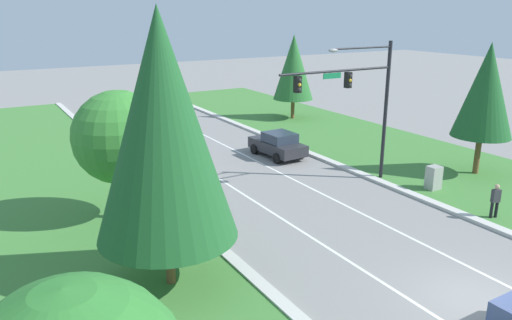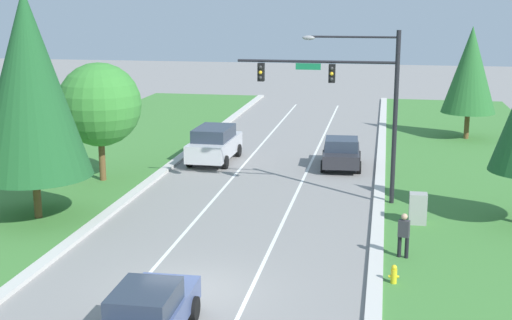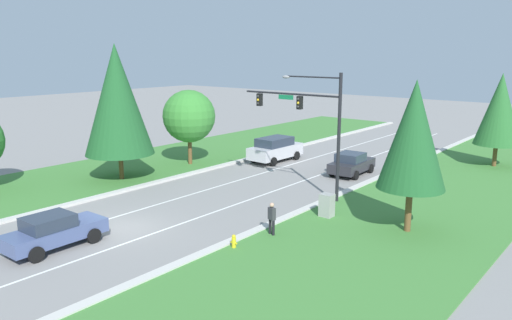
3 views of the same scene
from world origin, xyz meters
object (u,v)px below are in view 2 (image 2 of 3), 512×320
Objects in this scene: conifer_near_right_tree at (470,70)px; conifer_mid_left_tree at (29,84)px; pedestrian at (404,234)px; utility_cabinet at (418,209)px; charcoal_sedan at (341,153)px; silver_suv at (214,144)px; oak_near_left_tree at (99,105)px; traffic_signal_mast at (349,90)px; slate_blue_sedan at (148,314)px; fire_hydrant at (394,275)px.

conifer_near_right_tree is 28.41m from conifer_mid_left_tree.
pedestrian is 23.59m from conifer_near_right_tree.
pedestrian is at bearing -99.14° from utility_cabinet.
utility_cabinet is (3.69, -9.54, -0.16)m from charcoal_sedan.
silver_suv is 0.54× the size of conifer_mid_left_tree.
utility_cabinet is at bearing -40.54° from silver_suv.
oak_near_left_tree is at bearing 87.82° from conifer_mid_left_tree.
oak_near_left_tree is at bearing -14.34° from pedestrian.
traffic_signal_mast is 1.05× the size of conifer_near_right_tree.
oak_near_left_tree is at bearing -128.48° from silver_suv.
charcoal_sedan is 7.10m from silver_suv.
slate_blue_sedan is 21.54m from silver_suv.
charcoal_sedan is 17.20m from conifer_mid_left_tree.
charcoal_sedan is 21.45m from slate_blue_sedan.
conifer_mid_left_tree reaches higher than slate_blue_sedan.
silver_suv is (-7.76, 6.88, -4.06)m from traffic_signal_mast.
slate_blue_sedan is 0.91× the size of silver_suv.
conifer_mid_left_tree reaches higher than traffic_signal_mast.
fire_hydrant is at bearing -100.68° from conifer_near_right_tree.
traffic_signal_mast reaches higher than pedestrian.
utility_cabinet is 4.12m from pedestrian.
slate_blue_sedan is at bearing -63.97° from oak_near_left_tree.
traffic_signal_mast is at bearing -55.29° from pedestrian.
conifer_near_right_tree is 23.91m from oak_near_left_tree.
conifer_mid_left_tree reaches higher than pedestrian.
slate_blue_sedan is 3.44× the size of utility_cabinet.
pedestrian is 0.18× the size of conifer_mid_left_tree.
silver_suv is at bearing 121.21° from fire_hydrant.
fire_hydrant is 0.10× the size of conifer_near_right_tree.
silver_suv is 7.51m from oak_near_left_tree.
charcoal_sedan is 16.26m from fire_hydrant.
oak_near_left_tree reaches higher than utility_cabinet.
pedestrian is at bearing -52.19° from silver_suv.
charcoal_sedan is at bearing -61.74° from pedestrian.
traffic_signal_mast is at bearing -87.34° from charcoal_sedan.
utility_cabinet is 16.19m from oak_near_left_tree.
slate_blue_sedan is at bearing -110.31° from conifer_near_right_tree.
conifer_mid_left_tree is (-4.70, -11.71, 4.60)m from silver_suv.
pedestrian is at bearing -7.88° from conifer_mid_left_tree.
conifer_near_right_tree is (4.45, 22.88, 3.59)m from pedestrian.
silver_suv is 13.43m from conifer_mid_left_tree.
utility_cabinet reaches higher than fire_hydrant.
charcoal_sedan is 6.12× the size of fire_hydrant.
slate_blue_sedan is at bearing 63.54° from pedestrian.
silver_suv is 0.69× the size of conifer_near_right_tree.
slate_blue_sedan is (-3.77, -21.12, -0.00)m from charcoal_sedan.
charcoal_sedan is 3.20× the size of utility_cabinet.
traffic_signal_mast is at bearing 71.95° from slate_blue_sedan.
traffic_signal_mast is 8.39m from pedestrian.
oak_near_left_tree is at bearing 163.98° from utility_cabinet.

